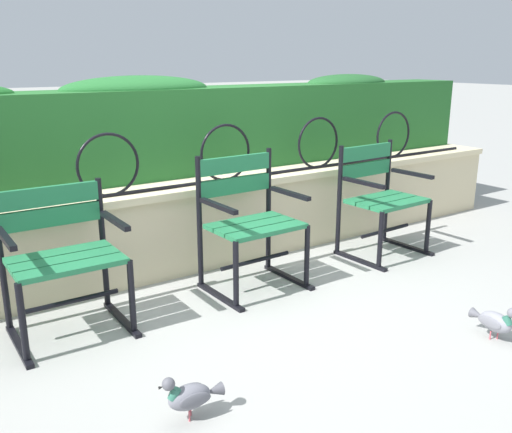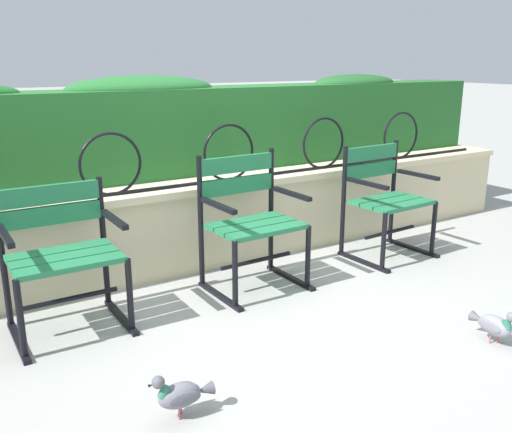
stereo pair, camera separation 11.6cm
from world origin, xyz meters
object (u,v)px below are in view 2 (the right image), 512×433
park_chair_left (62,252)px  park_chair_centre (250,218)px  park_chair_right (385,197)px  pigeon_near_chairs (181,394)px  pigeon_far_side (495,324)px

park_chair_left → park_chair_centre: (1.22, -0.04, 0.02)m
park_chair_right → pigeon_near_chairs: (-2.24, -1.08, -0.35)m
pigeon_far_side → park_chair_left: bearing=142.9°
park_chair_centre → pigeon_far_side: (0.69, -1.41, -0.36)m
park_chair_left → pigeon_far_side: (1.91, -1.44, -0.34)m
park_chair_left → pigeon_near_chairs: (0.19, -1.13, -0.34)m
park_chair_left → park_chair_centre: park_chair_centre is taller
pigeon_near_chairs → park_chair_centre: bearing=46.9°
park_chair_right → pigeon_near_chairs: size_ratio=2.97×
park_chair_centre → pigeon_near_chairs: size_ratio=3.09×
park_chair_left → park_chair_right: bearing=-1.2°
park_chair_left → park_chair_right: (2.44, -0.05, 0.01)m
pigeon_near_chairs → pigeon_far_side: 1.75m
park_chair_centre → park_chair_right: bearing=-0.7°
pigeon_far_side → park_chair_right: bearing=69.3°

